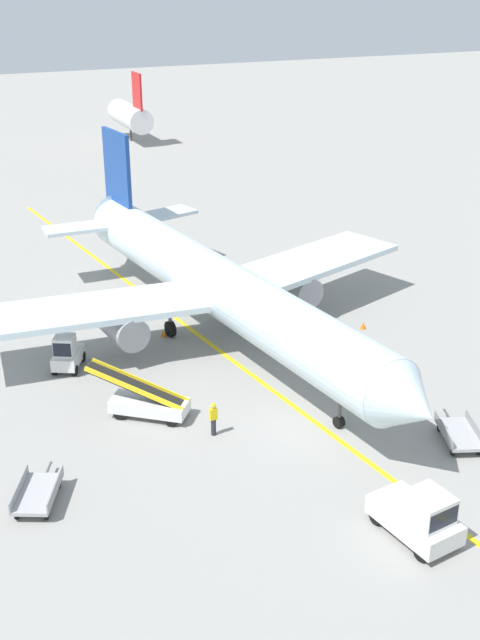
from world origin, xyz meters
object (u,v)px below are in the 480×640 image
airliner (214,283)px  safety_cone_wingtip_right (363,325)px  baggage_tug_near_wing (67,354)px  baggage_cart_empty_trailing (38,493)px  belt_loader_forward_hold (147,402)px  ground_crew_marshaller (213,418)px  baggage_cart_loaded (459,434)px  safety_cone_wingtip_left (399,394)px  safety_cone_nose_right (164,333)px  pushback_tug (419,516)px

airliner → safety_cone_wingtip_right: size_ratio=80.29×
baggage_tug_near_wing → baggage_cart_empty_trailing: (-3.93, -11.41, -0.46)m
belt_loader_forward_hold → ground_crew_marshaller: bearing=-52.4°
baggage_cart_loaded → baggage_cart_empty_trailing: same height
belt_loader_forward_hold → baggage_cart_empty_trailing: (-6.31, -4.82, -0.31)m
baggage_cart_empty_trailing → baggage_tug_near_wing: bearing=71.0°
airliner → ground_crew_marshaller: 11.27m
baggage_cart_empty_trailing → safety_cone_wingtip_left: bearing=3.5°
airliner → baggage_cart_loaded: (5.81, -15.44, -2.95)m
safety_cone_nose_right → safety_cone_wingtip_left: 14.77m
ground_crew_marshaller → baggage_tug_near_wing: bearing=116.0°
baggage_tug_near_wing → safety_cone_wingtip_left: baggage_tug_near_wing is taller
baggage_tug_near_wing → belt_loader_forward_hold: size_ratio=0.58×
safety_cone_wingtip_left → safety_cone_wingtip_right: (3.03, 8.13, 0.00)m
pushback_tug → belt_loader_forward_hold: bearing=116.7°
baggage_tug_near_wing → baggage_cart_loaded: 20.97m
baggage_cart_empty_trailing → safety_cone_wingtip_left: (18.60, 1.15, -0.25)m
safety_cone_wingtip_right → pushback_tug: bearing=-116.5°
ground_crew_marshaller → safety_cone_wingtip_left: ground_crew_marshaller is taller
airliner → pushback_tug: 20.38m
pushback_tug → baggage_cart_loaded: 7.55m
safety_cone_nose_right → safety_cone_wingtip_right: same height
pushback_tug → baggage_cart_loaded: size_ratio=1.01×
safety_cone_nose_right → safety_cone_wingtip_right: 12.16m
ground_crew_marshaller → baggage_cart_loaded: bearing=-27.8°
baggage_cart_loaded → pushback_tug: bearing=-140.4°
belt_loader_forward_hold → safety_cone_wingtip_right: bearing=16.3°
safety_cone_wingtip_left → belt_loader_forward_hold: bearing=163.4°
baggage_tug_near_wing → safety_cone_wingtip_right: (17.70, -2.13, -0.71)m
baggage_cart_loaded → safety_cone_wingtip_right: (2.93, 12.76, -0.25)m
airliner → belt_loader_forward_hold: airliner is taller
airliner → ground_crew_marshaller: airliner is taller
baggage_tug_near_wing → safety_cone_wingtip_left: 17.91m
baggage_cart_empty_trailing → safety_cone_nose_right: bearing=52.6°
baggage_cart_loaded → safety_cone_wingtip_left: bearing=91.2°
pushback_tug → safety_cone_wingtip_right: bearing=63.5°
airliner → baggage_cart_empty_trailing: size_ratio=9.46×
safety_cone_nose_right → baggage_cart_empty_trailing: bearing=-127.4°
baggage_tug_near_wing → ground_crew_marshaller: 10.64m
baggage_cart_empty_trailing → airliner: bearing=42.9°
pushback_tug → ground_crew_marshaller: size_ratio=2.24×
baggage_cart_loaded → belt_loader_forward_hold: bearing=146.2°
baggage_tug_near_wing → safety_cone_wingtip_right: bearing=-6.9°
baggage_cart_loaded → safety_cone_nose_right: size_ratio=8.63×
pushback_tug → baggage_cart_empty_trailing: size_ratio=1.02×
pushback_tug → ground_crew_marshaller: 10.99m
safety_cone_wingtip_left → airliner: bearing=117.8°
baggage_tug_near_wing → baggage_cart_loaded: baggage_tug_near_wing is taller
safety_cone_wingtip_left → safety_cone_wingtip_right: 8.68m
airliner → baggage_cart_empty_trailing: airliner is taller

